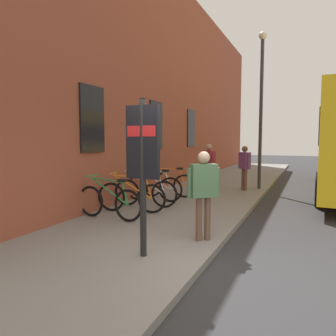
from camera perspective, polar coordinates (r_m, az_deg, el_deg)
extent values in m
plane|color=#2D2D30|center=(10.53, 21.79, -5.70)|extent=(60.00, 60.00, 0.00)
cube|color=gray|center=(12.86, 9.81, -3.22)|extent=(24.00, 3.50, 0.12)
cube|color=brown|center=(14.46, 2.95, 13.58)|extent=(22.00, 0.60, 8.08)
cube|color=black|center=(7.99, -13.40, 8.50)|extent=(0.90, 0.06, 1.60)
cube|color=black|center=(10.98, -2.15, 7.68)|extent=(0.90, 0.06, 1.60)
cube|color=black|center=(14.20, 4.13, 7.09)|extent=(0.90, 0.06, 1.60)
torus|color=black|center=(7.66, -13.65, -5.79)|extent=(0.11, 0.72, 0.72)
torus|color=black|center=(7.02, -7.15, -6.68)|extent=(0.11, 0.72, 0.72)
cylinder|color=#267F3F|center=(7.26, -10.42, -4.12)|extent=(0.10, 1.02, 0.58)
cylinder|color=#267F3F|center=(7.27, -10.92, -2.12)|extent=(0.09, 0.85, 0.09)
cylinder|color=#267F3F|center=(7.01, -7.67, -4.61)|extent=(0.05, 0.19, 0.51)
cube|color=black|center=(7.02, -8.20, -2.22)|extent=(0.11, 0.21, 0.06)
cylinder|color=#267F3F|center=(7.53, -13.46, -1.35)|extent=(0.48, 0.05, 0.02)
torus|color=black|center=(8.13, -10.07, -5.10)|extent=(0.19, 0.72, 0.72)
torus|color=black|center=(7.76, -2.94, -5.50)|extent=(0.19, 0.72, 0.72)
cylinder|color=orange|center=(7.88, -6.44, -3.35)|extent=(0.22, 1.01, 0.58)
cylinder|color=orange|center=(7.87, -6.97, -1.52)|extent=(0.19, 0.85, 0.09)
cylinder|color=orange|center=(7.74, -3.48, -3.65)|extent=(0.07, 0.19, 0.51)
cube|color=black|center=(7.73, -4.02, -1.51)|extent=(0.13, 0.21, 0.06)
cylinder|color=orange|center=(8.02, -9.81, -0.89)|extent=(0.48, 0.11, 0.02)
torus|color=black|center=(8.74, -7.29, -4.33)|extent=(0.16, 0.72, 0.72)
torus|color=black|center=(8.39, -0.67, -4.70)|extent=(0.16, 0.72, 0.72)
cylinder|color=silver|center=(8.50, -3.91, -2.70)|extent=(0.18, 1.01, 0.58)
cylinder|color=silver|center=(8.50, -4.39, -1.01)|extent=(0.15, 0.85, 0.09)
cylinder|color=silver|center=(8.37, -1.17, -2.98)|extent=(0.06, 0.19, 0.51)
cube|color=black|center=(8.36, -1.66, -0.99)|extent=(0.13, 0.21, 0.06)
cylinder|color=silver|center=(8.65, -7.04, -0.43)|extent=(0.48, 0.09, 0.02)
torus|color=black|center=(9.52, -5.59, -3.55)|extent=(0.13, 0.72, 0.72)
torus|color=black|center=(9.14, 0.45, -3.88)|extent=(0.13, 0.72, 0.72)
cylinder|color=silver|center=(9.27, -2.49, -2.04)|extent=(0.13, 1.02, 0.58)
cylinder|color=silver|center=(9.27, -2.93, -0.49)|extent=(0.12, 0.85, 0.09)
cylinder|color=silver|center=(9.13, 0.00, -2.30)|extent=(0.05, 0.19, 0.51)
cube|color=black|center=(9.12, -0.44, -0.48)|extent=(0.12, 0.21, 0.06)
cylinder|color=silver|center=(9.42, -5.34, 0.05)|extent=(0.48, 0.07, 0.02)
torus|color=black|center=(10.05, -2.98, -3.07)|extent=(0.22, 0.71, 0.72)
torus|color=black|center=(9.85, 2.97, -3.23)|extent=(0.22, 0.71, 0.72)
cylinder|color=orange|center=(9.89, 0.11, -1.58)|extent=(0.27, 1.00, 0.58)
cylinder|color=orange|center=(9.88, -0.32, -0.13)|extent=(0.23, 0.84, 0.09)
cylinder|color=orange|center=(9.83, 2.54, -1.78)|extent=(0.08, 0.19, 0.51)
cube|color=black|center=(9.81, 2.12, -0.09)|extent=(0.14, 0.22, 0.06)
cylinder|color=orange|center=(9.97, -2.72, 0.34)|extent=(0.47, 0.13, 0.02)
cylinder|color=black|center=(4.83, -4.50, -1.91)|extent=(0.10, 0.10, 2.40)
cube|color=black|center=(4.80, -4.55, 4.62)|extent=(0.12, 0.55, 1.10)
cube|color=red|center=(4.80, -4.56, 6.59)|extent=(0.12, 0.50, 0.16)
cylinder|color=black|center=(10.04, 25.58, -3.46)|extent=(1.01, 0.29, 1.00)
cylinder|color=black|center=(16.72, 25.92, -0.23)|extent=(1.01, 0.29, 1.00)
cylinder|color=brown|center=(5.74, 5.54, -9.03)|extent=(0.11, 0.11, 0.78)
cylinder|color=brown|center=(5.79, 7.07, -8.91)|extent=(0.11, 0.11, 0.78)
cube|color=#4C724C|center=(5.64, 6.38, -2.23)|extent=(0.46, 0.50, 0.58)
sphere|color=#D8AD8C|center=(5.60, 6.42, 1.92)|extent=(0.21, 0.21, 0.21)
cylinder|color=#4C724C|center=(5.56, 3.88, -2.71)|extent=(0.09, 0.09, 0.52)
cylinder|color=#4C724C|center=(5.73, 8.79, -2.51)|extent=(0.09, 0.09, 0.52)
cylinder|color=brown|center=(11.63, 13.26, -1.96)|extent=(0.11, 0.11, 0.77)
cylinder|color=brown|center=(11.49, 13.69, -2.05)|extent=(0.11, 0.11, 0.77)
cube|color=#723F72|center=(11.50, 13.54, 1.32)|extent=(0.48, 0.47, 0.58)
sphere|color=brown|center=(11.48, 13.58, 3.32)|extent=(0.21, 0.21, 0.21)
cylinder|color=#723F72|center=(11.71, 12.86, 1.22)|extent=(0.09, 0.09, 0.51)
cylinder|color=#723F72|center=(11.29, 14.24, 1.05)|extent=(0.09, 0.09, 0.51)
cylinder|color=maroon|center=(10.96, 7.49, -2.20)|extent=(0.12, 0.12, 0.81)
cylinder|color=maroon|center=(11.09, 7.00, -2.10)|extent=(0.12, 0.12, 0.81)
cube|color=maroon|center=(10.96, 7.29, 1.52)|extent=(0.48, 0.51, 0.60)
sphere|color=tan|center=(10.94, 7.31, 3.72)|extent=(0.22, 0.22, 0.22)
cylinder|color=maroon|center=(10.74, 8.09, 1.23)|extent=(0.09, 0.09, 0.54)
cylinder|color=maroon|center=(11.18, 6.51, 1.39)|extent=(0.09, 0.09, 0.54)
cylinder|color=#333338|center=(12.04, 16.26, 9.04)|extent=(0.12, 0.12, 5.31)
sphere|color=silver|center=(12.55, 16.60, 21.77)|extent=(0.28, 0.28, 0.28)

